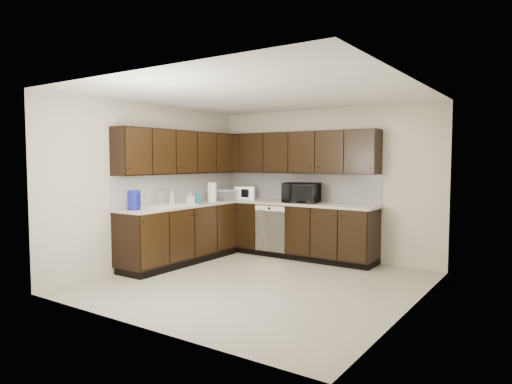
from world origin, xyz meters
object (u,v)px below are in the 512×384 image
microwave (301,193)px  storage_bin (221,195)px  toaster_oven (246,193)px  sink (166,210)px  blue_pitcher (134,200)px

microwave → storage_bin: (-1.43, -0.33, -0.08)m
toaster_oven → sink: bearing=-120.1°
sink → blue_pitcher: size_ratio=2.94×
sink → microwave: size_ratio=1.39×
storage_bin → blue_pitcher: blue_pitcher is taller
sink → toaster_oven: bearing=82.5°
microwave → storage_bin: 1.47m
sink → microwave: 2.23m
sink → toaster_oven: size_ratio=2.27×
sink → blue_pitcher: 0.65m
microwave → toaster_oven: size_ratio=1.64×
sink → storage_bin: size_ratio=1.93×
sink → storage_bin: sink is taller
microwave → storage_bin: bearing=178.3°
toaster_oven → storage_bin: 0.48m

